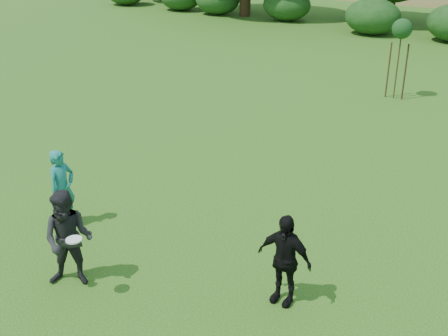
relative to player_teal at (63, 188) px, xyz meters
The scene contains 6 objects.
ground 2.88m from the player_teal, 17.13° to the right, with size 120.00×120.00×0.00m, color #19470C.
player_teal is the anchor object (origin of this frame).
player_grey 2.23m from the player_teal, 41.09° to the right, with size 0.89×0.69×1.83m, color black.
player_black 5.12m from the player_teal, ahead, with size 0.98×0.41×1.67m, color black.
frisbee 2.74m from the player_teal, 39.28° to the right, with size 0.27×0.27×0.03m.
sapling 13.38m from the player_teal, 75.24° to the left, with size 0.70×0.70×2.85m.
Camera 1 is at (5.75, -6.43, 6.05)m, focal length 45.00 mm.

